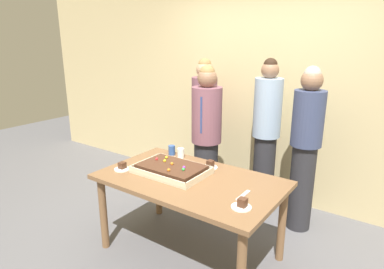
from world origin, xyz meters
The scene contains 14 objects.
ground_plane centered at (0.00, 0.00, 0.00)m, with size 12.00×12.00×0.00m, color #5B5B60.
interior_back_panel centered at (0.00, 1.60, 1.50)m, with size 8.00×0.12×3.00m, color #CCB784.
party_table centered at (0.00, 0.00, 0.67)m, with size 1.60×0.95×0.76m.
sheet_cake centered at (-0.21, 0.00, 0.80)m, with size 0.65×0.44×0.10m.
plated_slice_near_left centered at (-0.63, -0.21, 0.78)m, with size 0.15×0.15×0.07m.
plated_slice_near_right centered at (0.62, -0.21, 0.78)m, with size 0.15×0.15×0.07m.
plated_slice_far_left centered at (0.02, 0.30, 0.79)m, with size 0.15×0.15×0.08m.
drink_cup_nearest centered at (-0.38, 0.37, 0.81)m, with size 0.07×0.07×0.10m, color white.
drink_cup_middle centered at (-0.51, 0.39, 0.81)m, with size 0.07×0.07×0.10m, color #2D5199.
cake_server_utensil centered at (0.54, -0.04, 0.77)m, with size 0.03×0.20×0.01m, color silver.
person_serving_front centered at (-0.62, 1.17, 0.91)m, with size 0.31×0.31×1.73m.
person_green_shirt_behind centered at (0.19, 1.20, 0.92)m, with size 0.31×0.31×1.75m.
person_striped_tie_right centered at (0.68, 1.03, 0.90)m, with size 0.31×0.31×1.70m.
person_far_right_suit centered at (-0.34, 0.79, 0.88)m, with size 0.33×0.33×1.68m.
Camera 1 is at (1.56, -2.17, 1.94)m, focal length 30.80 mm.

